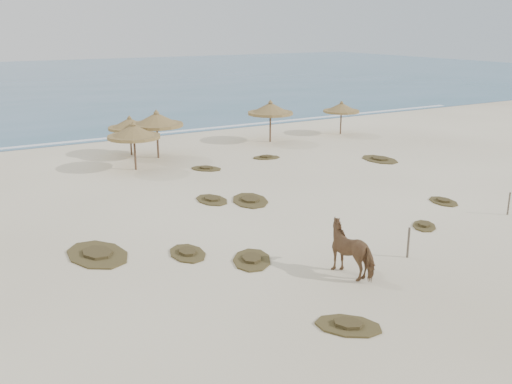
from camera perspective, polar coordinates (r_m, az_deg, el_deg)
ground at (r=20.75m, az=6.00°, el=-6.70°), size 160.00×160.00×0.00m
ocean at (r=91.37m, az=-23.35°, el=10.06°), size 200.00×100.00×0.01m
foam_line at (r=43.61m, az=-14.61°, el=5.21°), size 70.00×0.60×0.01m
palapa_2 at (r=33.33m, az=-12.13°, el=5.86°), size 3.91×3.91×2.84m
palapa_3 at (r=37.28m, az=-12.52°, el=6.63°), size 3.34×3.34×2.58m
palapa_4 at (r=36.10m, az=-9.91°, el=7.07°), size 3.82×3.82×3.07m
palapa_5 at (r=40.63m, az=1.45°, el=8.28°), size 3.28×3.28×3.01m
palapa_6 at (r=44.08m, az=8.54°, el=8.30°), size 3.01×3.01×2.57m
horse at (r=19.46m, az=9.68°, el=-5.65°), size 1.38×2.23×1.75m
fence_post_near at (r=21.30m, az=15.00°, el=-4.91°), size 0.09×0.09×1.15m
fence_post_far at (r=27.49m, az=23.96°, el=-1.07°), size 0.08×0.08×1.03m
scrub_1 at (r=21.74m, az=-15.58°, el=-5.99°), size 2.45×3.36×0.16m
scrub_2 at (r=21.19m, az=-6.86°, el=-6.07°), size 1.41×2.03×0.16m
scrub_3 at (r=27.18m, az=-0.59°, el=-0.81°), size 2.32×2.92×0.16m
scrub_4 at (r=28.45m, az=18.23°, el=-0.88°), size 1.38×1.85×0.16m
scrub_5 at (r=36.28m, az=12.27°, el=3.23°), size 1.75×2.68×0.16m
scrub_7 at (r=33.30m, az=-5.00°, el=2.37°), size 2.11×2.19×0.16m
scrub_9 at (r=20.48m, az=-0.42°, el=-6.76°), size 2.20×2.50×0.16m
scrub_10 at (r=35.98m, az=1.03°, el=3.50°), size 2.00×1.60×0.16m
scrub_11 at (r=16.54m, az=9.21°, el=-13.01°), size 2.21×2.23×0.16m
scrub_12 at (r=24.80m, az=16.47°, el=-3.24°), size 1.66×1.71×0.16m
scrub_13 at (r=27.35m, az=-4.44°, el=-0.76°), size 1.40×2.09×0.16m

